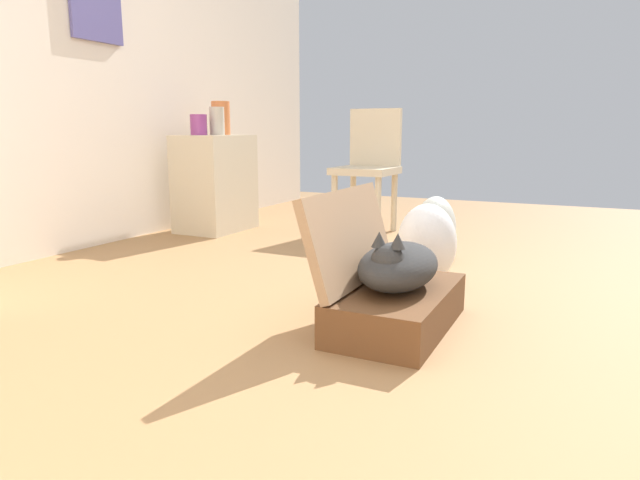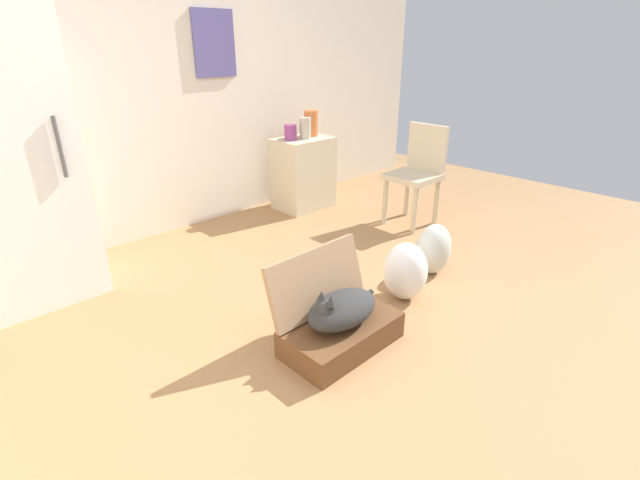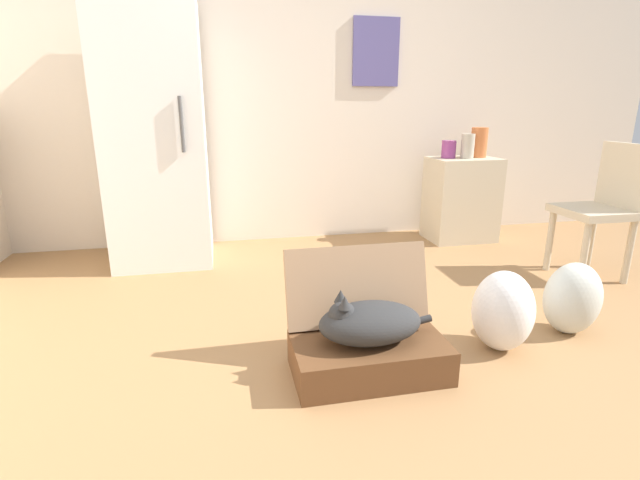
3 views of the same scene
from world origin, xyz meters
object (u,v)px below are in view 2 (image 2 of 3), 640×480
suitcase_base (342,334)px  side_table (303,173)px  plastic_bag_clear (433,249)px  refrigerator (9,159)px  chair (417,171)px  plastic_bag_white (405,271)px  vase_short (311,123)px  vase_tall (290,132)px  vase_round (305,128)px  cat (341,309)px

suitcase_base → side_table: size_ratio=0.94×
plastic_bag_clear → refrigerator: bearing=141.8°
refrigerator → chair: bearing=-18.9°
plastic_bag_white → chair: bearing=32.7°
suitcase_base → vase_short: size_ratio=2.68×
vase_tall → side_table: bearing=-9.1°
plastic_bag_white → refrigerator: (-1.68, 1.74, 0.72)m
vase_short → chair: size_ratio=0.28×
refrigerator → side_table: refrigerator is taller
vase_round → chair: vase_round is taller
suitcase_base → plastic_bag_clear: plastic_bag_clear is taller
vase_short → vase_round: size_ratio=1.24×
side_table → vase_short: bearing=11.9°
plastic_bag_clear → vase_tall: bearing=84.6°
vase_short → cat: bearing=-129.4°
suitcase_base → side_table: (1.42, 1.87, 0.27)m
suitcase_base → plastic_bag_clear: size_ratio=1.76×
plastic_bag_white → refrigerator: bearing=133.9°
cat → suitcase_base: bearing=-2.2°
plastic_bag_clear → vase_short: vase_short is taller
suitcase_base → refrigerator: bearing=118.8°
plastic_bag_white → plastic_bag_clear: 0.44m
vase_tall → plastic_bag_clear: bearing=-95.4°
side_table → vase_short: (0.14, 0.03, 0.47)m
refrigerator → vase_round: refrigerator is taller
plastic_bag_white → side_table: 1.95m
suitcase_base → vase_round: 2.43m
chair → plastic_bag_clear: bearing=-46.4°
vase_tall → vase_short: 0.28m
suitcase_base → vase_round: (1.42, 1.84, 0.72)m
cat → vase_tall: bearing=55.8°
suitcase_base → plastic_bag_white: size_ratio=1.70×
vase_tall → vase_round: (0.14, -0.06, 0.03)m
side_table → vase_short: vase_short is taller
vase_short → suitcase_base: bearing=-129.2°
plastic_bag_white → side_table: size_ratio=0.55×
vase_tall → vase_short: (0.27, 0.01, 0.05)m
plastic_bag_clear → side_table: 1.75m
cat → chair: (1.87, 0.84, 0.24)m
cat → vase_tall: vase_tall is taller
refrigerator → vase_short: size_ratio=7.43×
side_table → vase_tall: (-0.14, 0.02, 0.42)m
plastic_bag_white → vase_round: bearing=67.2°
suitcase_base → vase_short: bearing=50.8°
side_table → chair: size_ratio=0.79×
plastic_bag_clear → vase_round: vase_round is taller
refrigerator → side_table: 2.48m
vase_round → vase_short: bearing=25.2°
refrigerator → plastic_bag_white: bearing=-46.1°
cat → vase_short: (1.56, 1.90, 0.58)m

